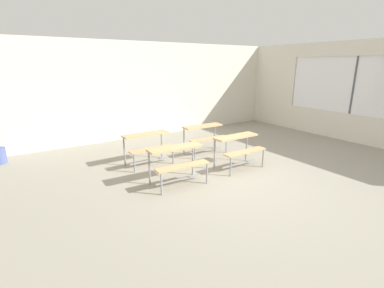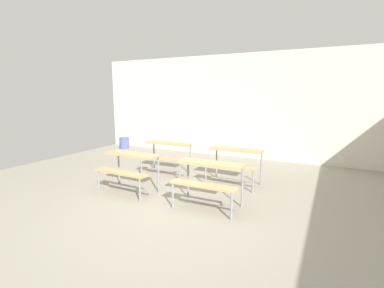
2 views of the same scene
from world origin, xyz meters
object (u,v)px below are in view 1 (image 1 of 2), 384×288
at_px(desk_bench_r0c0, 178,157).
at_px(desk_bench_r1c0, 148,142).
at_px(desk_bench_r1c1, 205,133).
at_px(desk_bench_r0c1, 239,144).

bearing_deg(desk_bench_r0c0, desk_bench_r1c0, 92.78).
relative_size(desk_bench_r1c0, desk_bench_r1c1, 1.00).
distance_m(desk_bench_r0c1, desk_bench_r1c1, 1.32).
height_order(desk_bench_r0c0, desk_bench_r0c1, same).
bearing_deg(desk_bench_r1c1, desk_bench_r0c0, -138.63).
height_order(desk_bench_r0c0, desk_bench_r1c0, same).
bearing_deg(desk_bench_r1c0, desk_bench_r1c1, -2.33).
bearing_deg(desk_bench_r0c1, desk_bench_r1c1, 89.36).
bearing_deg(desk_bench_r1c1, desk_bench_r0c1, -88.01).
bearing_deg(desk_bench_r0c1, desk_bench_r0c0, 179.85).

